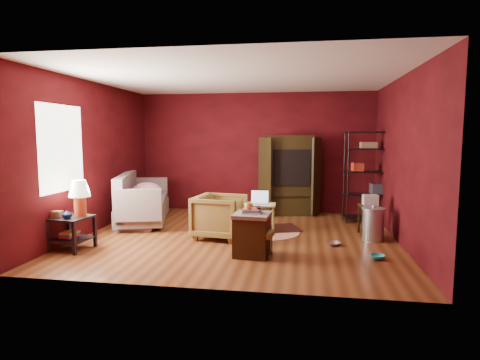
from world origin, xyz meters
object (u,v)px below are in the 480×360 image
object	(u,v)px
sofa	(143,204)
side_table	(75,208)
armchair	(220,214)
tv_armoire	(289,174)
hamper	(252,234)
wire_shelving	(368,173)
laptop_desk	(259,207)

from	to	relation	value
sofa	side_table	xyz separation A→B (m)	(-0.25, -2.10, 0.29)
armchair	tv_armoire	distance (m)	2.64
hamper	wire_shelving	world-z (taller)	wire_shelving
laptop_desk	wire_shelving	xyz separation A→B (m)	(2.14, 1.18, 0.57)
side_table	tv_armoire	world-z (taller)	tv_armoire
armchair	laptop_desk	world-z (taller)	armchair
side_table	laptop_desk	world-z (taller)	side_table
hamper	wire_shelving	xyz separation A→B (m)	(2.07, 2.75, 0.70)
tv_armoire	wire_shelving	bearing A→B (deg)	-28.71
side_table	tv_armoire	size ratio (longest dim) A/B	0.61
side_table	tv_armoire	distance (m)	4.70
armchair	hamper	size ratio (longest dim) A/B	1.13
laptop_desk	side_table	bearing A→B (deg)	-151.43
side_table	hamper	size ratio (longest dim) A/B	1.48
sofa	wire_shelving	world-z (taller)	wire_shelving
sofa	armchair	distance (m)	2.15
armchair	wire_shelving	size ratio (longest dim) A/B	0.45
sofa	wire_shelving	size ratio (longest dim) A/B	1.01
armchair	tv_armoire	size ratio (longest dim) A/B	0.47
sofa	hamper	xyz separation A→B (m)	(2.56, -2.02, -0.03)
armchair	wire_shelving	bearing A→B (deg)	-49.83
sofa	hamper	world-z (taller)	same
tv_armoire	wire_shelving	xyz separation A→B (m)	(1.64, -0.55, 0.10)
side_table	laptop_desk	bearing A→B (deg)	31.10
sofa	tv_armoire	xyz separation A→B (m)	(2.99, 1.28, 0.57)
armchair	hamper	world-z (taller)	armchair
hamper	tv_armoire	distance (m)	3.39
armchair	side_table	xyz separation A→B (m)	(-2.12, -1.05, 0.24)
sofa	hamper	bearing A→B (deg)	-137.56
armchair	wire_shelving	world-z (taller)	wire_shelving
tv_armoire	sofa	bearing A→B (deg)	-166.98
hamper	wire_shelving	distance (m)	3.52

